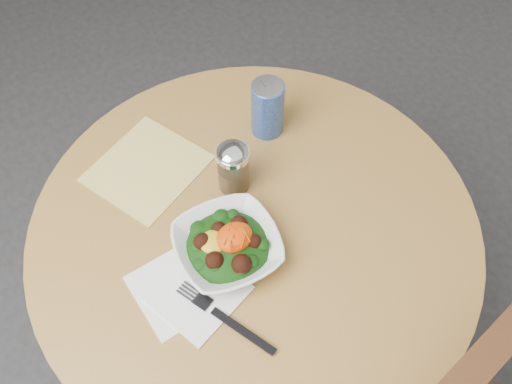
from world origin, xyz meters
The scene contains 8 objects.
ground centered at (0.00, 0.00, 0.00)m, with size 6.00×6.00×0.00m, color #2D2D2F.
table centered at (0.00, 0.00, 0.55)m, with size 0.90×0.90×0.75m.
cloth_napkin centered at (-0.09, 0.25, 0.75)m, with size 0.22×0.20×0.00m, color #DEB30B.
paper_napkins centered at (-0.18, -0.04, 0.75)m, with size 0.19×0.20×0.00m.
salad_bowl centered at (-0.08, -0.02, 0.78)m, with size 0.24×0.24×0.07m.
fork centered at (-0.16, -0.12, 0.76)m, with size 0.08×0.21×0.00m.
spice_shaker centered at (0.03, 0.10, 0.81)m, with size 0.07×0.07×0.12m.
beverage_can centered at (0.18, 0.18, 0.82)m, with size 0.07×0.07×0.14m.
Camera 1 is at (-0.36, -0.46, 1.72)m, focal length 40.00 mm.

